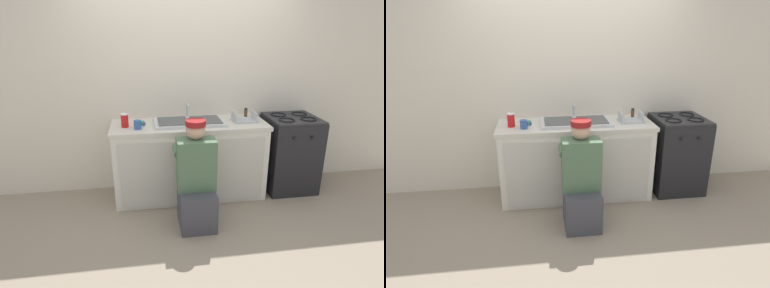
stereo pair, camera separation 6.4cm
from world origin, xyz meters
TOP-DOWN VIEW (x-y plane):
  - ground_plane at (0.00, 0.00)m, footprint 12.00×12.00m
  - back_wall at (0.00, 0.65)m, footprint 6.00×0.10m
  - counter_cabinet at (0.00, 0.29)m, footprint 1.73×0.62m
  - countertop at (0.00, 0.30)m, footprint 1.77×0.62m
  - sink_double_basin at (0.00, 0.30)m, footprint 0.80×0.44m
  - stove_range at (1.25, 0.30)m, footprint 0.60×0.62m
  - plumber_person at (-0.02, -0.34)m, footprint 0.42×0.61m
  - dish_rack_tray at (0.64, 0.28)m, footprint 0.28×0.22m
  - spice_bottle_pepper at (0.72, 0.48)m, footprint 0.04×0.04m
  - cell_phone at (-0.55, 0.38)m, footprint 0.07×0.14m
  - soda_cup_red at (-0.72, 0.26)m, footprint 0.08×0.08m
  - coffee_mug at (-0.58, 0.17)m, footprint 0.13×0.08m

SIDE VIEW (x-z plane):
  - ground_plane at x=0.00m, z-range 0.00..0.00m
  - counter_cabinet at x=0.00m, z-range 0.00..0.86m
  - plumber_person at x=-0.02m, z-range -0.09..1.01m
  - stove_range at x=1.25m, z-range 0.00..0.93m
  - countertop at x=0.00m, z-range 0.86..0.90m
  - cell_phone at x=-0.55m, z-range 0.90..0.92m
  - sink_double_basin at x=0.00m, z-range 0.83..1.02m
  - dish_rack_tray at x=0.64m, z-range 0.87..0.98m
  - coffee_mug at x=-0.58m, z-range 0.90..1.00m
  - spice_bottle_pepper at x=0.72m, z-range 0.90..1.01m
  - soda_cup_red at x=-0.72m, z-range 0.90..1.06m
  - back_wall at x=0.00m, z-range 0.00..2.50m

